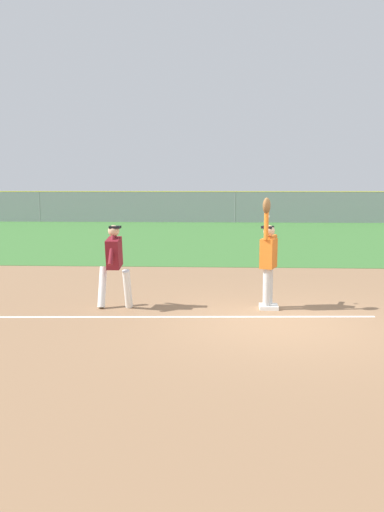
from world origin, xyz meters
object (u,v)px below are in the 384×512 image
object	(u,v)px
parked_car_black	(205,211)
runner	(114,261)
parked_car_white	(141,210)
parked_car_tan	(260,211)
fielder	(268,255)
baseball	(268,217)
first_base	(269,307)
parked_car_silver	(321,211)

from	to	relation	value
parked_car_black	runner	bearing A→B (deg)	-92.83
parked_car_white	parked_car_tan	xyz separation A→B (m)	(8.84, 0.26, 0.00)
fielder	parked_car_black	bearing A→B (deg)	-65.45
runner	baseball	bearing A→B (deg)	7.97
first_base	baseball	xyz separation A→B (m)	(-0.03, 0.28, 1.84)
parked_car_white	parked_car_silver	xyz separation A→B (m)	(13.31, 0.01, 0.00)
parked_car_white	fielder	bearing A→B (deg)	-80.62
runner	parked_car_silver	size ratio (longest dim) A/B	0.39
first_base	parked_car_tan	distance (m)	28.20
fielder	parked_car_white	size ratio (longest dim) A/B	0.50
parked_car_silver	parked_car_white	bearing A→B (deg)	-178.41
fielder	parked_car_white	distance (m)	28.68
parked_car_white	runner	bearing A→B (deg)	-86.87
first_base	parked_car_tan	xyz separation A→B (m)	(1.99, 28.12, 0.63)
runner	parked_car_tan	world-z (taller)	runner
first_base	runner	world-z (taller)	runner
parked_car_black	first_base	bearing A→B (deg)	-86.37
runner	parked_car_tan	distance (m)	28.71
fielder	parked_car_white	bearing A→B (deg)	-55.89
fielder	parked_car_tan	bearing A→B (deg)	-73.76
first_base	parked_car_silver	world-z (taller)	parked_car_silver
parked_car_silver	parked_car_tan	bearing A→B (deg)	178.26
first_base	fielder	xyz separation A→B (m)	(-0.03, -0.00, 1.08)
baseball	fielder	bearing A→B (deg)	-90.38
parked_car_white	baseball	bearing A→B (deg)	-80.48
parked_car_white	parked_car_black	size ratio (longest dim) A/B	1.03
parked_car_silver	fielder	bearing A→B (deg)	-101.55
parked_car_tan	baseball	bearing A→B (deg)	-89.70
runner	parked_car_black	distance (m)	28.15
parked_car_white	parked_car_black	xyz separation A→B (m)	(4.76, 0.15, 0.00)
parked_car_white	parked_car_silver	world-z (taller)	same
first_base	parked_car_white	size ratio (longest dim) A/B	0.08
parked_car_silver	baseball	bearing A→B (deg)	-101.67
first_base	parked_car_tan	bearing A→B (deg)	85.95
baseball	parked_car_silver	bearing A→B (deg)	76.77
fielder	parked_car_white	xyz separation A→B (m)	(-6.82, 27.86, -0.45)
parked_car_tan	parked_car_white	bearing A→B (deg)	-173.85
baseball	first_base	bearing A→B (deg)	-84.44
baseball	parked_car_black	size ratio (longest dim) A/B	0.02
fielder	runner	xyz separation A→B (m)	(-3.14, -0.12, -0.12)
fielder	parked_car_silver	xyz separation A→B (m)	(6.49, 27.86, -0.45)
fielder	parked_car_black	distance (m)	28.09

